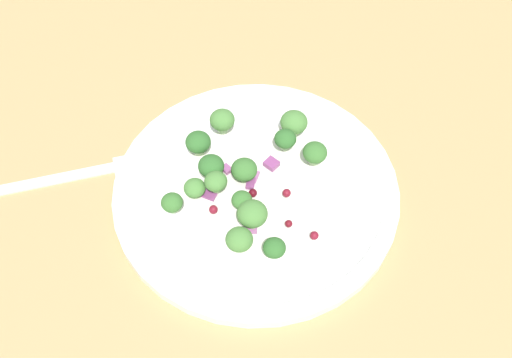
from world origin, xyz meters
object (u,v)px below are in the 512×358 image
broccoli_floret_2 (252,214)px  fork (70,176)px  broccoli_floret_0 (274,248)px  broccoli_floret_1 (222,120)px  plate (256,190)px

broccoli_floret_2 → fork: (-5.71, 19.07, -3.42)cm
broccoli_floret_0 → broccoli_floret_1: size_ratio=0.80×
broccoli_floret_0 → fork: size_ratio=0.13×
broccoli_floret_2 → fork: 20.20cm
plate → broccoli_floret_1: broccoli_floret_1 is taller
plate → broccoli_floret_1: bearing=63.4°
broccoli_floret_0 → broccoli_floret_1: broccoli_floret_1 is taller
plate → fork: plate is taller
broccoli_floret_2 → broccoli_floret_1: bearing=51.9°
plate → broccoli_floret_2: size_ratio=9.82×
broccoli_floret_0 → fork: broccoli_floret_0 is taller
broccoli_floret_1 → broccoli_floret_2: bearing=-128.1°
plate → fork: 19.17cm
plate → broccoli_floret_0: (-5.32, -6.01, 2.22)cm
fork → plate: bearing=-59.8°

